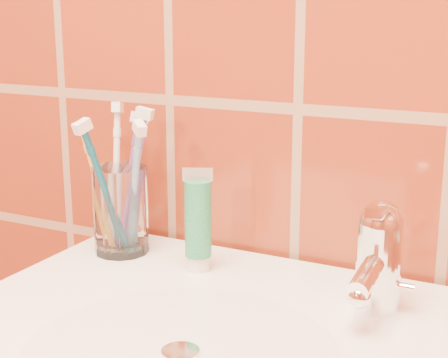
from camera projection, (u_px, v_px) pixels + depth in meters
The scene contains 9 objects.
glass_tumbler at pixel (121, 210), 0.89m from camera, with size 0.07×0.07×0.11m, color white.
toothpaste_tube at pixel (198, 223), 0.83m from camera, with size 0.04×0.03×0.13m.
faucet at pixel (378, 253), 0.72m from camera, with size 0.05×0.11×0.12m.
toothbrush_0 at pixel (99, 188), 0.89m from camera, with size 0.08×0.03×0.18m, color orange, non-canonical shape.
toothbrush_1 at pixel (135, 181), 0.88m from camera, with size 0.06×0.03×0.20m, color #834DA5, non-canonical shape.
toothbrush_2 at pixel (106, 191), 0.85m from camera, with size 0.04×0.08×0.19m, color #0C4D66, non-canonical shape.
toothbrush_3 at pixel (116, 177), 0.90m from camera, with size 0.04×0.06×0.20m, color white, non-canonical shape.
toothbrush_4 at pixel (134, 190), 0.86m from camera, with size 0.07×0.06×0.19m, color #6EA1C4, non-canonical shape.
toothbrush_5 at pixel (129, 182), 0.90m from camera, with size 0.04×0.06×0.19m, color #7E428E, non-canonical shape.
Camera 1 is at (0.30, 0.42, 1.17)m, focal length 55.00 mm.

